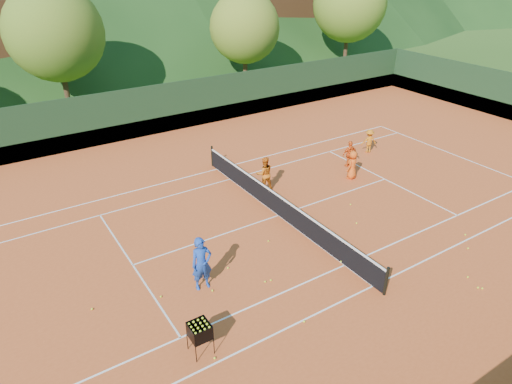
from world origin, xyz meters
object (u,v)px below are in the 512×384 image
student_c (352,165)px  chalet_mid (131,7)px  student_d (369,141)px  chalet_right (271,0)px  student_a (264,174)px  coach (202,264)px  student_b (350,154)px  tennis_net (279,205)px  ball_hopper (200,331)px

student_c → chalet_mid: 33.28m
student_d → chalet_right: chalet_right is taller
student_a → chalet_right: chalet_right is taller
student_c → student_d: 3.60m
coach → chalet_right: 41.06m
student_d → coach: bearing=44.2°
student_b → chalet_right: bearing=-106.0°
student_b → student_c: student_c is taller
student_a → student_c: size_ratio=1.15×
student_b → chalet_mid: 32.19m
chalet_mid → chalet_right: (14.00, -4.00, 0.27)m
student_a → chalet_mid: size_ratio=0.13×
tennis_net → chalet_right: 36.37m
student_b → chalet_right: 31.58m
chalet_right → ball_hopper: bearing=-126.8°
student_b → ball_hopper: (-12.06, -6.98, 0.05)m
student_d → student_c: bearing=53.9°
student_c → tennis_net: size_ratio=0.12×
student_a → student_c: (4.29, -1.31, -0.11)m
ball_hopper → student_c: bearing=27.7°
coach → ball_hopper: bearing=-113.0°
student_d → ball_hopper: (-14.26, -7.80, 0.09)m
tennis_net → chalet_mid: 34.81m
student_a → student_b: bearing=-166.0°
ball_hopper → chalet_mid: (12.12, 38.88, 4.22)m
coach → tennis_net: (4.81, 2.44, -0.46)m
tennis_net → chalet_mid: chalet_mid is taller
student_a → student_b: 5.14m
student_a → ball_hopper: 9.98m
ball_hopper → chalet_mid: 40.95m
coach → student_c: size_ratio=1.34×
coach → tennis_net: coach is taller
student_b → student_a: bearing=8.3°
student_b → chalet_mid: (0.06, 31.91, 4.28)m
coach → student_d: size_ratio=1.46×
ball_hopper → chalet_mid: chalet_mid is taller
student_c → ball_hopper: bearing=6.9°
student_c → chalet_right: chalet_right is taller
student_d → chalet_right: 29.92m
student_d → student_a: bearing=26.5°
student_a → student_d: 7.36m
chalet_mid → chalet_right: bearing=-15.9°
student_a → tennis_net: student_a is taller
coach → chalet_mid: size_ratio=0.15×
student_b → ball_hopper: bearing=40.8°
student_d → chalet_right: bearing=-91.9°
student_a → student_c: student_a is taller
tennis_net → chalet_right: bearing=56.3°
student_b → ball_hopper: student_b is taller
student_a → ball_hopper: student_a is taller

